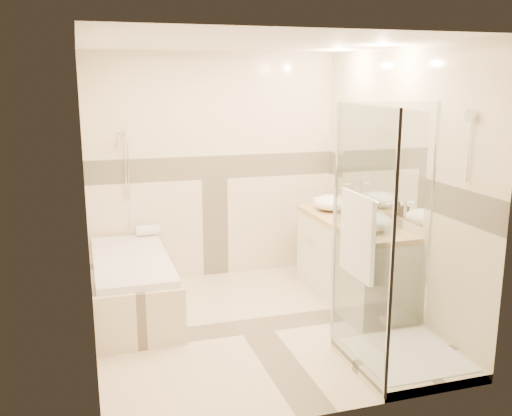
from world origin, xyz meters
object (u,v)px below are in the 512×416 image
object	(u,v)px
shower_enclosure	(391,303)
vessel_sink_far	(372,222)
vanity	(352,261)
vessel_sink_near	(332,202)
bathtub	(132,282)
amenity_bottle_a	(354,213)
amenity_bottle_b	(349,212)

from	to	relation	value
shower_enclosure	vessel_sink_far	size ratio (longest dim) A/B	5.14
vanity	vessel_sink_near	size ratio (longest dim) A/B	3.92
bathtub	vessel_sink_far	distance (m)	2.35
shower_enclosure	amenity_bottle_a	world-z (taller)	shower_enclosure
amenity_bottle_b	vessel_sink_far	bearing A→B (deg)	-90.00
amenity_bottle_a	amenity_bottle_b	xyz separation A→B (m)	(0.00, 0.11, -0.01)
vessel_sink_far	amenity_bottle_b	xyz separation A→B (m)	(0.00, 0.48, -0.01)
shower_enclosure	amenity_bottle_b	distance (m)	1.43
amenity_bottle_a	amenity_bottle_b	size ratio (longest dim) A/B	1.20
bathtub	vanity	bearing A→B (deg)	-9.25
bathtub	vessel_sink_near	xyz separation A→B (m)	(2.13, 0.11, 0.63)
shower_enclosure	vessel_sink_far	xyz separation A→B (m)	(0.27, 0.86, 0.42)
vessel_sink_near	amenity_bottle_b	bearing A→B (deg)	-90.00
vanity	amenity_bottle_b	distance (m)	0.50
vessel_sink_far	amenity_bottle_a	bearing A→B (deg)	90.00
vessel_sink_near	vessel_sink_far	distance (m)	0.87
bathtub	vessel_sink_far	bearing A→B (deg)	-19.70
vanity	shower_enclosure	distance (m)	1.31
bathtub	vessel_sink_far	size ratio (longest dim) A/B	4.28
bathtub	shower_enclosure	size ratio (longest dim) A/B	0.83
bathtub	shower_enclosure	distance (m)	2.47
amenity_bottle_a	shower_enclosure	bearing A→B (deg)	-102.51
shower_enclosure	amenity_bottle_a	size ratio (longest dim) A/B	12.45
shower_enclosure	vessel_sink_near	distance (m)	1.80
amenity_bottle_b	vessel_sink_near	bearing A→B (deg)	90.00
shower_enclosure	vessel_sink_far	world-z (taller)	shower_enclosure
vessel_sink_near	vessel_sink_far	world-z (taller)	vessel_sink_near
bathtub	vessel_sink_near	bearing A→B (deg)	2.98
vessel_sink_far	amenity_bottle_b	distance (m)	0.48
shower_enclosure	vessel_sink_near	world-z (taller)	shower_enclosure
vessel_sink_near	amenity_bottle_a	size ratio (longest dim) A/B	2.52
vessel_sink_far	amenity_bottle_a	xyz separation A→B (m)	(0.00, 0.37, 0.00)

